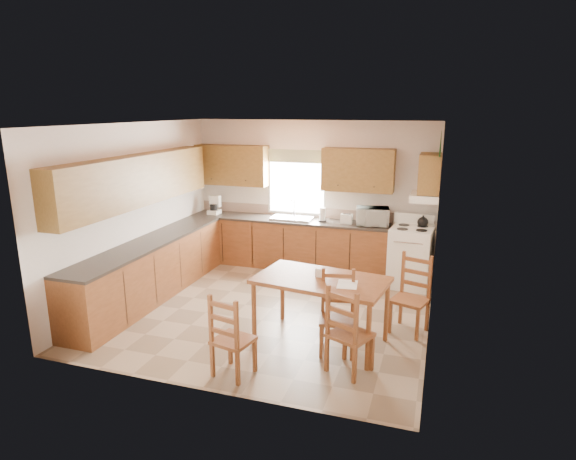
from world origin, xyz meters
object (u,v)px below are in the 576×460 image
(chair_far_left, at_px, (337,314))
(chair_far_right, at_px, (410,295))
(stove, at_px, (411,257))
(microwave, at_px, (372,216))
(chair_near_left, at_px, (233,335))
(chair_near_right, at_px, (350,329))
(dining_table, at_px, (321,310))

(chair_far_left, height_order, chair_far_right, chair_far_right)
(stove, xyz_separation_m, chair_far_left, (-0.68, -2.62, 0.01))
(microwave, distance_m, chair_far_left, 3.01)
(stove, bearing_deg, chair_far_right, -80.67)
(chair_near_left, distance_m, chair_near_right, 1.31)
(stove, relative_size, chair_far_right, 0.95)
(stove, bearing_deg, chair_near_left, -110.09)
(dining_table, bearing_deg, stove, 76.99)
(stove, height_order, dining_table, stove)
(chair_far_left, bearing_deg, dining_table, 130.40)
(dining_table, xyz_separation_m, chair_near_left, (-0.73, -1.05, 0.05))
(dining_table, xyz_separation_m, chair_near_right, (0.49, -0.58, 0.09))
(microwave, height_order, chair_near_right, microwave)
(stove, distance_m, microwave, 0.98)
(chair_near_right, distance_m, chair_far_left, 0.45)
(dining_table, height_order, chair_near_right, chair_near_right)
(chair_near_right, bearing_deg, microwave, -61.77)
(chair_near_right, relative_size, chair_far_right, 0.99)
(microwave, xyz_separation_m, chair_far_left, (0.03, -2.95, -0.57))
(microwave, height_order, chair_near_left, microwave)
(chair_near_left, relative_size, chair_far_right, 0.93)
(microwave, bearing_deg, chair_far_right, -78.83)
(microwave, bearing_deg, chair_near_right, -95.73)
(dining_table, distance_m, chair_far_left, 0.33)
(chair_far_right, bearing_deg, microwave, 129.09)
(microwave, relative_size, chair_near_right, 0.50)
(stove, xyz_separation_m, chair_near_right, (-0.45, -3.00, 0.02))
(microwave, xyz_separation_m, dining_table, (-0.23, -2.75, -0.64))
(chair_near_left, distance_m, chair_far_left, 1.30)
(chair_far_left, bearing_deg, chair_near_right, -70.00)
(chair_far_right, bearing_deg, chair_far_left, -115.73)
(stove, bearing_deg, microwave, 160.63)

